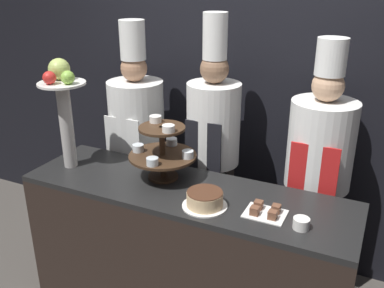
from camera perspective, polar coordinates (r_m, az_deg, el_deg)
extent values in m
cube|color=black|center=(3.18, 6.51, 8.74)|extent=(10.00, 0.06, 2.80)
cube|color=black|center=(2.80, -0.91, -14.77)|extent=(2.00, 0.58, 0.90)
cube|color=black|center=(2.55, -0.98, -6.36)|extent=(2.00, 0.58, 0.03)
cylinder|color=#3D2819|center=(2.67, -3.86, -4.32)|extent=(0.19, 0.19, 0.02)
cylinder|color=#3D2819|center=(2.61, -3.95, -1.17)|extent=(0.04, 0.04, 0.34)
cylinder|color=#3D2819|center=(2.61, -3.94, -1.56)|extent=(0.42, 0.42, 0.02)
cylinder|color=#3D2819|center=(2.55, -4.04, 2.13)|extent=(0.28, 0.28, 0.02)
cylinder|color=silver|center=(2.47, -5.31, -2.34)|extent=(0.07, 0.07, 0.04)
cylinder|color=beige|center=(2.47, -5.31, -2.49)|extent=(0.06, 0.06, 0.03)
cylinder|color=silver|center=(2.55, -0.58, -1.38)|extent=(0.07, 0.07, 0.04)
cylinder|color=green|center=(2.55, -0.58, -1.52)|extent=(0.06, 0.06, 0.03)
cylinder|color=silver|center=(2.74, -2.73, 0.31)|extent=(0.07, 0.07, 0.04)
cylinder|color=red|center=(2.74, -2.73, 0.17)|extent=(0.06, 0.06, 0.03)
cylinder|color=silver|center=(2.66, -7.19, -0.53)|extent=(0.07, 0.07, 0.04)
cylinder|color=gold|center=(2.66, -7.18, -0.67)|extent=(0.06, 0.06, 0.03)
cylinder|color=white|center=(2.46, -3.17, 2.08)|extent=(0.07, 0.07, 0.04)
cylinder|color=white|center=(2.62, -4.90, 3.34)|extent=(0.07, 0.07, 0.04)
cylinder|color=#B2ADA8|center=(2.84, -16.37, 2.23)|extent=(0.08, 0.08, 0.55)
cylinder|color=white|center=(2.76, -16.99, 7.73)|extent=(0.29, 0.29, 0.01)
sphere|color=#84B742|center=(2.69, -16.23, 8.51)|extent=(0.08, 0.08, 0.08)
sphere|color=#ADC160|center=(2.82, -17.29, 9.52)|extent=(0.13, 0.13, 0.13)
sphere|color=red|center=(2.72, -18.49, 8.38)|extent=(0.08, 0.08, 0.08)
cylinder|color=white|center=(2.36, 1.70, -8.23)|extent=(0.25, 0.25, 0.01)
cylinder|color=#E0BC89|center=(2.34, 1.72, -7.34)|extent=(0.20, 0.20, 0.08)
cylinder|color=#472819|center=(2.32, 1.73, -6.45)|extent=(0.20, 0.20, 0.01)
cylinder|color=white|center=(2.23, 14.36, -10.22)|extent=(0.08, 0.08, 0.06)
cube|color=white|center=(2.32, 9.72, -9.16)|extent=(0.22, 0.17, 0.01)
cube|color=brown|center=(2.29, 8.34, -8.78)|extent=(0.04, 0.04, 0.04)
cube|color=brown|center=(2.27, 10.70, -9.27)|extent=(0.04, 0.04, 0.04)
cube|color=brown|center=(2.35, 8.85, -8.00)|extent=(0.04, 0.04, 0.04)
cube|color=brown|center=(2.33, 11.15, -8.46)|extent=(0.04, 0.04, 0.04)
cube|color=#28282D|center=(3.50, -6.85, -7.58)|extent=(0.31, 0.17, 0.81)
cylinder|color=white|center=(3.21, -7.40, 3.25)|extent=(0.41, 0.41, 0.58)
cube|color=white|center=(3.10, -9.22, 0.16)|extent=(0.29, 0.01, 0.37)
sphere|color=#A37556|center=(3.11, -7.75, 9.98)|extent=(0.19, 0.19, 0.19)
cylinder|color=white|center=(3.08, -7.94, 13.58)|extent=(0.18, 0.18, 0.27)
cube|color=#38332D|center=(3.23, 2.62, -9.48)|extent=(0.27, 0.15, 0.87)
cylinder|color=white|center=(2.92, 2.87, 2.68)|extent=(0.37, 0.37, 0.57)
cube|color=black|center=(2.81, 1.44, -0.57)|extent=(0.26, 0.01, 0.36)
sphere|color=#846047|center=(2.81, 3.01, 9.97)|extent=(0.19, 0.19, 0.19)
cylinder|color=white|center=(2.78, 3.10, 14.17)|extent=(0.16, 0.16, 0.29)
cube|color=black|center=(3.08, 15.34, -12.36)|extent=(0.30, 0.17, 0.85)
cylinder|color=white|center=(2.75, 16.80, -0.11)|extent=(0.41, 0.41, 0.56)
cube|color=red|center=(2.62, 15.81, -3.81)|extent=(0.28, 0.01, 0.36)
sphere|color=tan|center=(2.64, 17.68, 7.42)|extent=(0.19, 0.19, 0.19)
cylinder|color=white|center=(2.60, 18.12, 11.01)|extent=(0.18, 0.18, 0.21)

